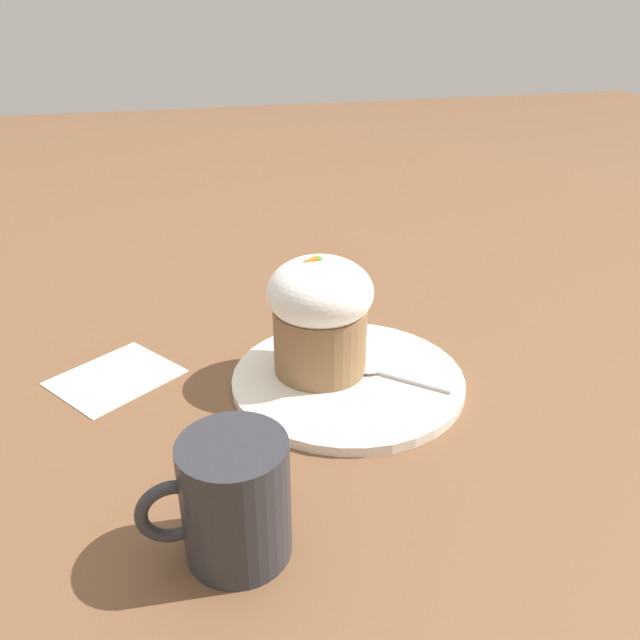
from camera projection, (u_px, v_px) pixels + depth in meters
name	position (u px, v px, depth m)	size (l,w,h in m)	color
ground_plane	(348.00, 384.00, 0.64)	(4.00, 4.00, 0.00)	brown
dessert_plate	(348.00, 379.00, 0.64)	(0.24, 0.24, 0.01)	white
carrot_cake	(320.00, 313.00, 0.62)	(0.11, 0.11, 0.13)	olive
spoon	(378.00, 370.00, 0.64)	(0.09, 0.09, 0.01)	#B7B7BC
coffee_cup	(233.00, 499.00, 0.42)	(0.10, 0.07, 0.09)	#2D2D33
paper_napkin	(115.00, 377.00, 0.65)	(0.15, 0.14, 0.00)	white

